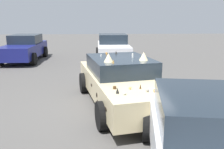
{
  "coord_description": "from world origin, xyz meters",
  "views": [
    {
      "loc": [
        -6.66,
        0.7,
        2.49
      ],
      "look_at": [
        0.0,
        0.3,
        0.9
      ],
      "focal_mm": 38.73,
      "sensor_mm": 36.0,
      "label": 1
    }
  ],
  "objects": [
    {
      "name": "parked_sedan_behind_right",
      "position": [
        -3.49,
        -1.01,
        0.7
      ],
      "size": [
        4.25,
        2.56,
        1.37
      ],
      "rotation": [
        0.0,
        0.0,
        2.97
      ],
      "color": "white",
      "rests_on": "ground"
    },
    {
      "name": "parked_sedan_far_left",
      "position": [
        7.62,
        4.94,
        0.74
      ],
      "size": [
        4.43,
        2.0,
        1.49
      ],
      "rotation": [
        0.0,
        0.0,
        3.13
      ],
      "color": "navy",
      "rests_on": "ground"
    },
    {
      "name": "ground_plane",
      "position": [
        0.0,
        0.0,
        0.0
      ],
      "size": [
        60.0,
        60.0,
        0.0
      ],
      "primitive_type": "plane",
      "color": "#514F4C"
    },
    {
      "name": "parked_sedan_row_back_center",
      "position": [
        7.24,
        -0.19,
        0.75
      ],
      "size": [
        4.08,
        1.99,
        1.52
      ],
      "rotation": [
        0.0,
        0.0,
        3.14
      ],
      "color": "white",
      "rests_on": "ground"
    },
    {
      "name": "art_car_decorated",
      "position": [
        0.05,
        0.01,
        0.7
      ],
      "size": [
        4.91,
        2.71,
        1.58
      ],
      "rotation": [
        0.0,
        0.0,
        3.34
      ],
      "color": "beige",
      "rests_on": "ground"
    }
  ]
}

